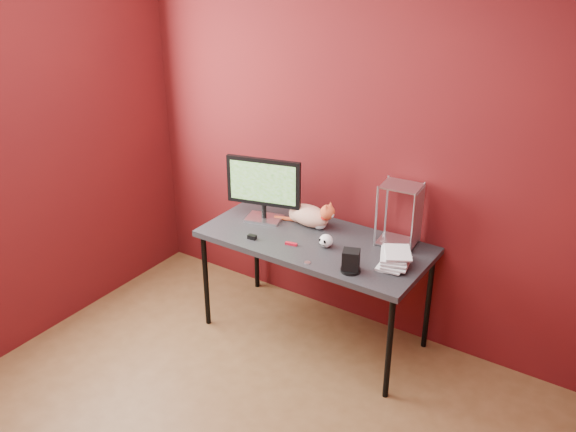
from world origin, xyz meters
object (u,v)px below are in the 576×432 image
Objects in this scene: skull_mug at (326,241)px; book_stack at (389,184)px; monitor at (264,186)px; cat at (310,215)px; desk at (315,246)px; speaker at (351,262)px.

book_stack reaches higher than skull_mug.
monitor is 0.37m from cat.
monitor is 0.99m from book_stack.
desk is 0.77m from book_stack.
speaker reaches higher than desk.
book_stack is (0.39, 0.01, 0.48)m from skull_mug.
book_stack is at bearing 10.85° from skull_mug.
monitor reaches higher than desk.
monitor is at bearing 178.22° from skull_mug.
book_stack is (0.95, -0.10, 0.27)m from monitor.
monitor is at bearing -155.45° from cat.
speaker is at bearing -24.28° from skull_mug.
speaker is at bearing -121.21° from book_stack.
speaker is 0.13× the size of book_stack.
book_stack reaches higher than speaker.
monitor is at bearing 174.17° from book_stack.
skull_mug is at bearing -178.37° from book_stack.
speaker is (0.53, -0.39, -0.01)m from cat.
monitor is (-0.45, 0.06, 0.30)m from desk.
monitor is at bearing 139.75° from speaker.
cat is at bearing 122.44° from speaker.
speaker is at bearing -34.42° from monitor.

